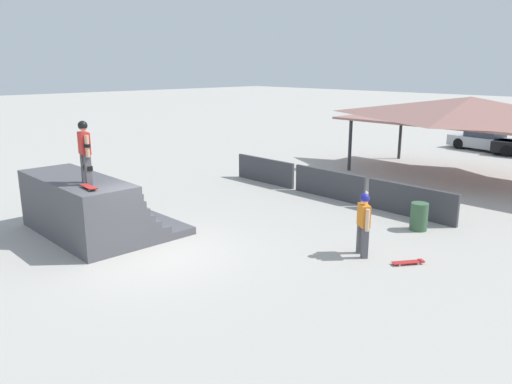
% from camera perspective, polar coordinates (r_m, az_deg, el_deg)
% --- Properties ---
extents(ground_plane, '(160.00, 160.00, 0.00)m').
position_cam_1_polar(ground_plane, '(13.70, -11.60, -6.93)').
color(ground_plane, '#ADA8A0').
extents(quarter_pipe_ramp, '(4.51, 3.40, 1.75)m').
position_cam_1_polar(quarter_pipe_ramp, '(15.59, -18.61, -1.83)').
color(quarter_pipe_ramp, '#4C4C51').
rests_on(quarter_pipe_ramp, ground).
extents(skater_on_deck, '(0.74, 0.30, 1.71)m').
position_cam_1_polar(skater_on_deck, '(14.17, -19.00, 4.78)').
color(skater_on_deck, '#4C4C51').
rests_on(skater_on_deck, quarter_pipe_ramp).
extents(skateboard_on_deck, '(0.78, 0.26, 0.09)m').
position_cam_1_polar(skateboard_on_deck, '(13.70, -18.53, 0.55)').
color(skateboard_on_deck, green).
rests_on(skateboard_on_deck, quarter_pipe_ramp).
extents(bystander_walking, '(0.60, 0.48, 1.70)m').
position_cam_1_polar(bystander_walking, '(13.28, 12.20, -3.08)').
color(bystander_walking, '#4C4C51').
rests_on(bystander_walking, ground).
extents(skateboard_on_ground, '(0.62, 0.81, 0.09)m').
position_cam_1_polar(skateboard_on_ground, '(13.31, 17.10, -7.66)').
color(skateboard_on_ground, silver).
rests_on(skateboard_on_ground, ground).
extents(barrier_fence, '(10.11, 0.12, 1.05)m').
position_cam_1_polar(barrier_fence, '(19.10, 8.31, 0.91)').
color(barrier_fence, '#3D3D42').
rests_on(barrier_fence, ground).
extents(pavilion_shelter, '(10.80, 5.29, 3.59)m').
position_cam_1_polar(pavilion_shelter, '(23.68, 23.30, 8.55)').
color(pavilion_shelter, '#2D2D33').
rests_on(pavilion_shelter, ground).
extents(trash_bin, '(0.52, 0.52, 0.85)m').
position_cam_1_polar(trash_bin, '(15.96, 18.13, -2.68)').
color(trash_bin, '#385B3D').
rests_on(trash_bin, ground).
extents(parked_car_silver, '(4.30, 2.31, 1.27)m').
position_cam_1_polar(parked_car_silver, '(32.59, 24.77, 5.40)').
color(parked_car_silver, '#A8AAAF').
rests_on(parked_car_silver, ground).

